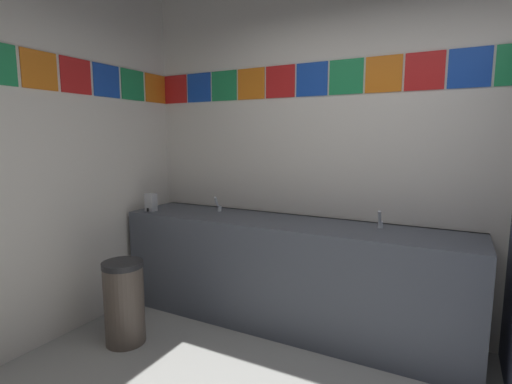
% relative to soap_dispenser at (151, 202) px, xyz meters
% --- Properties ---
extents(wall_back, '(4.44, 0.09, 2.86)m').
position_rel_soap_dispenser_xyz_m(wall_back, '(2.02, 0.51, 0.50)').
color(wall_back, silver).
rests_on(wall_back, ground_plane).
extents(vanity_counter, '(2.79, 0.59, 0.86)m').
position_rel_soap_dispenser_xyz_m(vanity_counter, '(1.24, 0.18, -0.50)').
color(vanity_counter, '#4C515B').
rests_on(vanity_counter, ground_plane).
extents(faucet_left, '(0.04, 0.10, 0.14)m').
position_rel_soap_dispenser_xyz_m(faucet_left, '(0.54, 0.27, -0.03)').
color(faucet_left, silver).
rests_on(faucet_left, vanity_counter).
extents(faucet_right, '(0.04, 0.10, 0.14)m').
position_rel_soap_dispenser_xyz_m(faucet_right, '(1.94, 0.27, -0.03)').
color(faucet_right, silver).
rests_on(faucet_right, vanity_counter).
extents(soap_dispenser, '(0.09, 0.09, 0.16)m').
position_rel_soap_dispenser_xyz_m(soap_dispenser, '(0.00, 0.00, 0.00)').
color(soap_dispenser, '#B7BABF').
rests_on(soap_dispenser, vanity_counter).
extents(trash_bin, '(0.29, 0.29, 0.62)m').
position_rel_soap_dispenser_xyz_m(trash_bin, '(0.31, -0.64, -0.62)').
color(trash_bin, brown).
rests_on(trash_bin, ground_plane).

